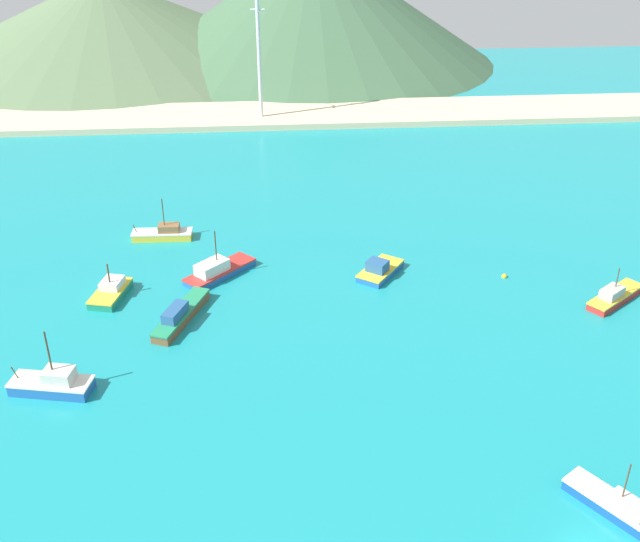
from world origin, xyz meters
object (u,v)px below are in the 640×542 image
object	(u,v)px
fishing_boat_9	(615,296)
fishing_boat_8	(53,383)
radio_tower	(259,54)
fishing_boat_5	(164,233)
fishing_boat_0	(380,270)
buoy_1	(504,276)
fishing_boat_4	(217,270)
fishing_boat_3	(111,291)
fishing_boat_7	(180,315)
fishing_boat_1	(617,506)

from	to	relation	value
fishing_boat_9	fishing_boat_8	bearing A→B (deg)	-168.72
fishing_boat_8	fishing_boat_9	world-z (taller)	fishing_boat_8
fishing_boat_8	radio_tower	world-z (taller)	radio_tower
fishing_boat_5	radio_tower	size ratio (longest dim) A/B	0.31
fishing_boat_0	buoy_1	xyz separation A→B (m)	(15.43, -1.78, -0.62)
fishing_boat_4	fishing_boat_5	size ratio (longest dim) A/B	1.11
fishing_boat_3	radio_tower	xyz separation A→B (m)	(18.40, 66.86, 12.58)
fishing_boat_0	fishing_boat_4	size ratio (longest dim) A/B	0.84
fishing_boat_0	fishing_boat_7	xyz separation A→B (m)	(-23.90, -8.91, 0.10)
fishing_boat_0	fishing_boat_5	xyz separation A→B (m)	(-28.01, 12.50, 0.03)
fishing_boat_4	fishing_boat_3	bearing A→B (deg)	-162.01
fishing_boat_0	fishing_boat_9	distance (m)	27.87
fishing_boat_1	fishing_boat_5	distance (m)	66.66
fishing_boat_9	fishing_boat_3	bearing A→B (deg)	174.51
fishing_boat_5	radio_tower	xyz separation A→B (m)	(13.84, 51.51, 12.56)
fishing_boat_0	fishing_boat_1	size ratio (longest dim) A/B	0.94
buoy_1	fishing_boat_3	bearing A→B (deg)	-178.72
fishing_boat_0	fishing_boat_7	world-z (taller)	fishing_boat_7
fishing_boat_3	buoy_1	bearing A→B (deg)	1.28
fishing_boat_4	fishing_boat_7	distance (m)	10.74
radio_tower	buoy_1	bearing A→B (deg)	-65.77
fishing_boat_1	buoy_1	bearing A→B (deg)	86.36
fishing_boat_1	fishing_boat_9	xyz separation A→B (m)	(13.54, 31.52, 0.05)
fishing_boat_1	fishing_boat_8	bearing A→B (deg)	158.21
radio_tower	fishing_boat_5	bearing A→B (deg)	-105.04
fishing_boat_3	fishing_boat_7	xyz separation A→B (m)	(8.68, -6.05, 0.10)
fishing_boat_3	fishing_boat_4	world-z (taller)	fishing_boat_4
fishing_boat_4	buoy_1	world-z (taller)	fishing_boat_4
fishing_boat_7	fishing_boat_8	size ratio (longest dim) A/B	1.31
fishing_boat_1	fishing_boat_4	world-z (taller)	fishing_boat_4
fishing_boat_0	fishing_boat_8	xyz separation A→B (m)	(-35.10, -20.82, 0.22)
fishing_boat_3	fishing_boat_8	size ratio (longest dim) A/B	0.86
fishing_boat_3	buoy_1	size ratio (longest dim) A/B	10.54
fishing_boat_4	fishing_boat_7	world-z (taller)	fishing_boat_4
fishing_boat_1	fishing_boat_9	distance (m)	34.30
fishing_boat_8	radio_tower	size ratio (longest dim) A/B	0.32
fishing_boat_1	buoy_1	size ratio (longest dim) A/B	11.94
fishing_boat_5	radio_tower	bearing A→B (deg)	74.96
fishing_boat_0	fishing_boat_7	bearing A→B (deg)	-159.56
fishing_boat_5	radio_tower	distance (m)	54.79
fishing_boat_0	fishing_boat_8	distance (m)	40.81
fishing_boat_0	buoy_1	bearing A→B (deg)	-6.59
fishing_boat_4	fishing_boat_5	distance (m)	13.77
fishing_boat_1	fishing_boat_9	size ratio (longest dim) A/B	0.95
fishing_boat_4	fishing_boat_7	xyz separation A→B (m)	(-3.71, -10.08, -0.02)
fishing_boat_5	buoy_1	distance (m)	45.74
fishing_boat_4	radio_tower	bearing A→B (deg)	84.53
fishing_boat_7	buoy_1	bearing A→B (deg)	10.27
fishing_boat_3	fishing_boat_8	world-z (taller)	fishing_boat_8
fishing_boat_0	fishing_boat_4	xyz separation A→B (m)	(-20.19, 1.17, 0.12)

